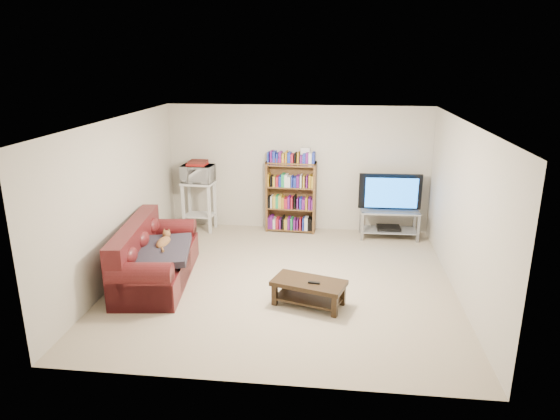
# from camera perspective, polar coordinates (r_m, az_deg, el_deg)

# --- Properties ---
(floor) EXTENTS (5.00, 5.00, 0.00)m
(floor) POSITION_cam_1_polar(r_m,az_deg,el_deg) (7.62, 0.41, -8.11)
(floor) COLOR tan
(floor) RESTS_ON ground
(ceiling) EXTENTS (5.00, 5.00, 0.00)m
(ceiling) POSITION_cam_1_polar(r_m,az_deg,el_deg) (6.95, 0.45, 10.10)
(ceiling) COLOR white
(ceiling) RESTS_ON ground
(wall_back) EXTENTS (5.00, 0.00, 5.00)m
(wall_back) POSITION_cam_1_polar(r_m,az_deg,el_deg) (9.61, 2.03, 4.76)
(wall_back) COLOR beige
(wall_back) RESTS_ON ground
(wall_front) EXTENTS (5.00, 0.00, 5.00)m
(wall_front) POSITION_cam_1_polar(r_m,az_deg,el_deg) (4.87, -2.76, -7.71)
(wall_front) COLOR beige
(wall_front) RESTS_ON ground
(wall_left) EXTENTS (0.00, 5.00, 5.00)m
(wall_left) POSITION_cam_1_polar(r_m,az_deg,el_deg) (7.85, -18.02, 1.13)
(wall_left) COLOR beige
(wall_left) RESTS_ON ground
(wall_right) EXTENTS (0.00, 5.00, 5.00)m
(wall_right) POSITION_cam_1_polar(r_m,az_deg,el_deg) (7.37, 20.13, -0.09)
(wall_right) COLOR beige
(wall_right) RESTS_ON ground
(sofa) EXTENTS (1.14, 2.18, 0.89)m
(sofa) POSITION_cam_1_polar(r_m,az_deg,el_deg) (7.77, -14.43, -5.63)
(sofa) COLOR #4F1416
(sofa) RESTS_ON floor
(blanket) EXTENTS (1.00, 1.18, 0.18)m
(blanket) POSITION_cam_1_polar(r_m,az_deg,el_deg) (7.52, -13.46, -4.58)
(blanket) COLOR #2A252F
(blanket) RESTS_ON sofa
(cat) EXTENTS (0.29, 0.59, 0.17)m
(cat) POSITION_cam_1_polar(r_m,az_deg,el_deg) (7.67, -13.18, -3.65)
(cat) COLOR brown
(cat) RESTS_ON sofa
(coffee_table) EXTENTS (1.07, 0.75, 0.35)m
(coffee_table) POSITION_cam_1_polar(r_m,az_deg,el_deg) (6.85, 3.31, -8.92)
(coffee_table) COLOR black
(coffee_table) RESTS_ON floor
(remote) EXTENTS (0.16, 0.07, 0.02)m
(remote) POSITION_cam_1_polar(r_m,az_deg,el_deg) (6.73, 3.91, -8.28)
(remote) COLOR black
(remote) RESTS_ON coffee_table
(tv_stand) EXTENTS (1.08, 0.51, 0.54)m
(tv_stand) POSITION_cam_1_polar(r_m,az_deg,el_deg) (9.49, 12.36, -1.03)
(tv_stand) COLOR #999EA3
(tv_stand) RESTS_ON floor
(television) EXTENTS (1.15, 0.18, 0.66)m
(television) POSITION_cam_1_polar(r_m,az_deg,el_deg) (9.35, 12.55, 1.92)
(television) COLOR black
(television) RESTS_ON tv_stand
(dvd_player) EXTENTS (0.43, 0.31, 0.06)m
(dvd_player) POSITION_cam_1_polar(r_m,az_deg,el_deg) (9.55, 12.29, -2.01)
(dvd_player) COLOR black
(dvd_player) RESTS_ON tv_stand
(bookshelf) EXTENTS (0.96, 0.34, 1.37)m
(bookshelf) POSITION_cam_1_polar(r_m,az_deg,el_deg) (9.54, 1.26, 1.61)
(bookshelf) COLOR brown
(bookshelf) RESTS_ON floor
(shelf_clutter) EXTENTS (0.70, 0.22, 0.28)m
(shelf_clutter) POSITION_cam_1_polar(r_m,az_deg,el_deg) (9.37, 1.90, 6.13)
(shelf_clutter) COLOR silver
(shelf_clutter) RESTS_ON bookshelf
(microwave_stand) EXTENTS (0.63, 0.47, 0.96)m
(microwave_stand) POSITION_cam_1_polar(r_m,az_deg,el_deg) (9.77, -9.24, 1.21)
(microwave_stand) COLOR silver
(microwave_stand) RESTS_ON floor
(microwave) EXTENTS (0.62, 0.44, 0.33)m
(microwave) POSITION_cam_1_polar(r_m,az_deg,el_deg) (9.64, -9.38, 4.12)
(microwave) COLOR silver
(microwave) RESTS_ON microwave_stand
(game_boxes) EXTENTS (0.37, 0.33, 0.05)m
(game_boxes) POSITION_cam_1_polar(r_m,az_deg,el_deg) (9.60, -9.43, 5.22)
(game_boxes) COLOR maroon
(game_boxes) RESTS_ON microwave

